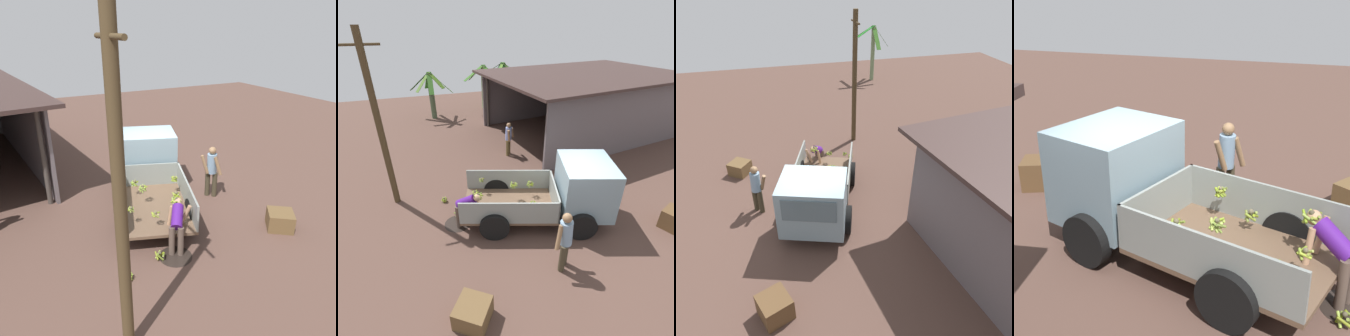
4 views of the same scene
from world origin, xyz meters
The scene contains 10 objects.
ground centered at (0.00, 0.00, 0.00)m, with size 36.00×36.00×0.00m, color brown.
mud_patch_0 centered at (-3.30, 0.86, 0.00)m, with size 0.81×0.81×0.01m, color black.
cargo_truck centered at (0.04, 0.07, 1.03)m, with size 4.76×3.15×1.96m.
utility_pole centered at (-5.09, 2.72, 2.76)m, with size 1.00×0.20×5.42m.
person_foreground_visitor centered at (-1.08, -1.62, 0.94)m, with size 0.59×0.59×1.69m.
person_worker_loading centered at (-3.03, 0.68, 0.73)m, with size 0.78×0.81×1.21m.
banana_bunch_on_ground_0 centered at (-3.54, 2.14, 0.10)m, with size 0.22×0.21×0.18m.
banana_bunch_on_ground_1 centered at (-3.22, 1.24, 0.12)m, with size 0.26×0.26×0.21m.
wooden_crate_0 centered at (-3.51, -2.25, 0.24)m, with size 0.67×0.67×0.49m, color brown.
wooden_crate_1 centered at (2.86, -1.44, 0.30)m, with size 0.68×0.68×0.60m, color brown.
Camera 1 is at (-8.91, 3.93, 5.06)m, focal length 35.00 mm.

